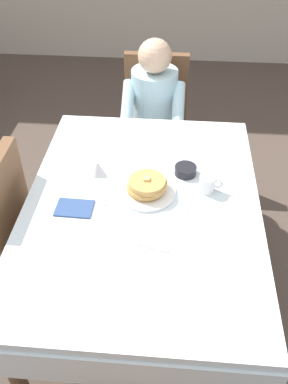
{
  "coord_description": "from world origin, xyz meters",
  "views": [
    {
      "loc": [
        0.13,
        -1.44,
        2.07
      ],
      "look_at": [
        0.01,
        0.02,
        0.79
      ],
      "focal_mm": 39.32,
      "sensor_mm": 36.0,
      "label": 1
    }
  ],
  "objects": [
    {
      "name": "knife_right_of_plate",
      "position": [
        0.21,
        0.05,
        0.74
      ],
      "size": [
        0.02,
        0.2,
        0.0
      ],
      "primitive_type": "cube",
      "rotation": [
        0.0,
        0.0,
        1.6
      ],
      "color": "silver",
      "rests_on": "dining_table_main"
    },
    {
      "name": "napkin_folded",
      "position": [
        -0.31,
        -0.06,
        0.74
      ],
      "size": [
        0.17,
        0.12,
        0.01
      ],
      "primitive_type": "cube",
      "rotation": [
        0.0,
        0.0,
        -0.03
      ],
      "color": "#334C7F",
      "rests_on": "dining_table_main"
    },
    {
      "name": "bowl_butter",
      "position": [
        0.2,
        0.24,
        0.76
      ],
      "size": [
        0.11,
        0.11,
        0.04
      ],
      "primitive_type": "cylinder",
      "color": "black",
      "rests_on": "dining_table_main"
    },
    {
      "name": "chair_diner",
      "position": [
        -0.01,
        1.17,
        0.53
      ],
      "size": [
        0.44,
        0.45,
        0.93
      ],
      "rotation": [
        0.0,
        0.0,
        3.14
      ],
      "color": "brown",
      "rests_on": "ground"
    },
    {
      "name": "ground_plane",
      "position": [
        0.0,
        0.0,
        0.0
      ],
      "size": [
        14.0,
        14.0,
        0.0
      ],
      "primitive_type": "plane",
      "color": "brown"
    },
    {
      "name": "spoon_near_edge",
      "position": [
        0.06,
        -0.27,
        0.74
      ],
      "size": [
        0.15,
        0.05,
        0.0
      ],
      "primitive_type": "cube",
      "rotation": [
        0.0,
        0.0,
        -0.25
      ],
      "color": "silver",
      "rests_on": "dining_table_main"
    },
    {
      "name": "cup_coffee",
      "position": [
        0.3,
        0.11,
        0.78
      ],
      "size": [
        0.11,
        0.08,
        0.08
      ],
      "color": "white",
      "rests_on": "dining_table_main"
    },
    {
      "name": "diner_person",
      "position": [
        -0.01,
        1.01,
        0.67
      ],
      "size": [
        0.4,
        0.43,
        1.12
      ],
      "rotation": [
        0.0,
        0.0,
        3.14
      ],
      "color": "silver",
      "rests_on": "ground"
    },
    {
      "name": "syrup_pitcher",
      "position": [
        -0.24,
        0.2,
        0.78
      ],
      "size": [
        0.08,
        0.08,
        0.07
      ],
      "color": "silver",
      "rests_on": "dining_table_main"
    },
    {
      "name": "breakfast_stack",
      "position": [
        0.02,
        0.07,
        0.79
      ],
      "size": [
        0.19,
        0.19,
        0.08
      ],
      "color": "tan",
      "rests_on": "plate_breakfast"
    },
    {
      "name": "fork_left_of_plate",
      "position": [
        -0.17,
        0.05,
        0.74
      ],
      "size": [
        0.02,
        0.18,
        0.0
      ],
      "primitive_type": "cube",
      "rotation": [
        0.0,
        0.0,
        1.55
      ],
      "color": "silver",
      "rests_on": "dining_table_main"
    },
    {
      "name": "dining_table_main",
      "position": [
        0.0,
        0.0,
        0.65
      ],
      "size": [
        1.12,
        1.52,
        0.74
      ],
      "color": "silver",
      "rests_on": "ground"
    },
    {
      "name": "plate_breakfast",
      "position": [
        0.02,
        0.07,
        0.75
      ],
      "size": [
        0.28,
        0.28,
        0.02
      ],
      "primitive_type": "cylinder",
      "color": "white",
      "rests_on": "dining_table_main"
    }
  ]
}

